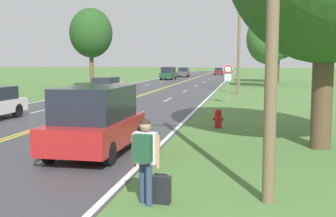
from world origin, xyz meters
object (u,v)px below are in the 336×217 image
tree_left_verge (91,33)px  car_maroon_suv_horizon (219,71)px  suitcase (161,190)px  tree_right_cluster (269,39)px  car_red_van_approaching (96,120)px  car_dark_green_van_receding (168,73)px  fire_hydrant (218,118)px  traffic_sign (228,74)px  hitchhiker_person (145,153)px  car_champagne_sedan_mid_far (107,84)px  car_dark_grey_sedan_distant (184,72)px  tree_behind_sign (278,33)px

tree_left_verge → car_maroon_suv_horizon: 47.26m
suitcase → tree_right_cluster: 39.99m
car_red_van_approaching → car_dark_green_van_receding: (-7.28, 52.35, -0.02)m
suitcase → fire_hydrant: (0.50, 9.63, 0.13)m
suitcase → traffic_sign: size_ratio=0.23×
fire_hydrant → car_dark_green_van_receding: bearing=102.7°
traffic_sign → hitchhiker_person: bearing=-92.1°
car_red_van_approaching → fire_hydrant: bearing=151.1°
tree_right_cluster → car_maroon_suv_horizon: size_ratio=1.95×
suitcase → car_red_van_approaching: size_ratio=0.14×
traffic_sign → car_champagne_sedan_mid_far: traffic_sign is taller
hitchhiker_person → car_dark_grey_sedan_distant: car_dark_grey_sedan_distant is taller
suitcase → car_champagne_sedan_mid_far: 29.73m
hitchhiker_person → car_champagne_sedan_mid_far: (-10.16, 27.96, -0.27)m
suitcase → tree_left_verge: size_ratio=0.07×
car_champagne_sedan_mid_far → car_dark_green_van_receding: (0.41, 28.48, 0.27)m
fire_hydrant → car_red_van_approaching: size_ratio=0.19×
traffic_sign → car_maroon_suv_horizon: (-4.33, 61.59, -1.11)m
hitchhiker_person → tree_behind_sign: 50.00m
hitchhiker_person → tree_behind_sign: size_ratio=0.17×
hitchhiker_person → car_dark_grey_sedan_distant: (-9.05, 68.09, -0.14)m
fire_hydrant → car_champagne_sedan_mid_far: (-10.95, 18.20, 0.34)m
fire_hydrant → traffic_sign: bearing=90.2°
car_maroon_suv_horizon → tree_right_cluster: bearing=7.8°
car_champagne_sedan_mid_far → tree_left_verge: bearing=30.6°
fire_hydrant → car_maroon_suv_horizon: 72.36m
car_maroon_suv_horizon → car_red_van_approaching: bearing=-1.9°
tree_left_verge → tree_right_cluster: tree_left_verge is taller
car_maroon_suv_horizon → fire_hydrant: bearing=0.7°
fire_hydrant → traffic_sign: traffic_sign is taller
tree_behind_sign → car_maroon_suv_horizon: size_ratio=2.46×
hitchhiker_person → car_dark_green_van_receding: bearing=14.7°
fire_hydrant → tree_left_verge: bearing=120.2°
traffic_sign → suitcase: bearing=-91.3°
suitcase → traffic_sign: (0.47, 20.26, 1.66)m
car_champagne_sedan_mid_far → tree_right_cluster: bearing=-48.7°
fire_hydrant → tree_right_cluster: tree_right_cluster is taller
tree_behind_sign → hitchhiker_person: bearing=-97.0°
tree_behind_sign → car_maroon_suv_horizon: 34.50m
tree_behind_sign → car_maroon_suv_horizon: (-9.60, 32.65, -5.66)m
tree_behind_sign → car_maroon_suv_horizon: tree_behind_sign is taller
tree_left_verge → tree_behind_sign: (20.66, 13.02, 0.67)m
car_red_van_approaching → car_dark_grey_sedan_distant: car_red_van_approaching is taller
car_dark_grey_sedan_distant → car_maroon_suv_horizon: car_dark_grey_sedan_distant is taller
hitchhiker_person → car_maroon_suv_horizon: hitchhiker_person is taller
car_dark_grey_sedan_distant → tree_behind_sign: bearing=-141.2°
car_maroon_suv_horizon → tree_behind_sign: bearing=13.6°
car_red_van_approaching → car_maroon_suv_horizon: car_red_van_approaching is taller
traffic_sign → car_dark_grey_sedan_distant: traffic_sign is taller
car_red_van_approaching → car_champagne_sedan_mid_far: size_ratio=0.87×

